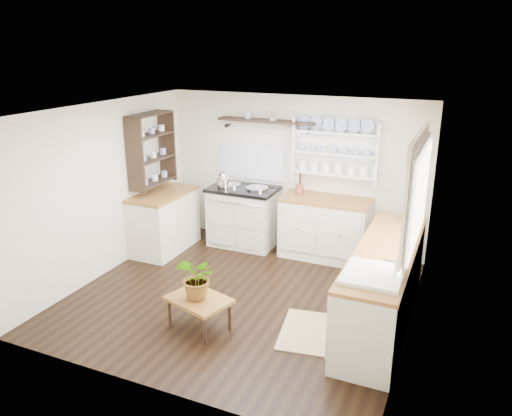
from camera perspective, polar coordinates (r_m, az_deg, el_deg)
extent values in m
cube|color=black|center=(6.33, -1.72, -10.04)|extent=(4.00, 3.80, 0.01)
cube|color=beige|center=(7.56, 4.36, 4.08)|extent=(4.00, 0.02, 2.30)
cube|color=beige|center=(5.37, 17.86, -2.84)|extent=(0.02, 3.80, 2.30)
cube|color=beige|center=(6.93, -16.96, 1.99)|extent=(0.02, 3.80, 2.30)
cube|color=white|center=(5.61, -1.95, 11.08)|extent=(4.00, 3.80, 0.01)
cube|color=white|center=(5.41, 17.98, 1.21)|extent=(0.04, 1.40, 1.00)
cube|color=white|center=(5.41, 17.77, 1.24)|extent=(0.02, 1.50, 1.10)
cube|color=beige|center=(5.28, 18.17, 7.29)|extent=(0.04, 1.55, 0.18)
cube|color=beige|center=(7.72, -1.42, -1.10)|extent=(0.99, 0.64, 0.87)
cube|color=black|center=(7.58, -1.45, 2.18)|extent=(1.03, 0.68, 0.05)
cylinder|color=silver|center=(7.67, -3.00, 2.65)|extent=(0.34, 0.34, 0.03)
cylinder|color=silver|center=(7.48, 0.13, 2.28)|extent=(0.34, 0.34, 0.03)
cylinder|color=silver|center=(7.31, -2.64, 0.51)|extent=(0.89, 0.02, 0.02)
cube|color=silver|center=(7.33, 7.87, -2.34)|extent=(1.25, 0.60, 0.88)
cube|color=brown|center=(7.19, 8.02, 0.95)|extent=(1.27, 0.63, 0.04)
cube|color=silver|center=(5.78, 14.30, -8.69)|extent=(0.60, 2.40, 0.88)
cube|color=brown|center=(5.59, 14.66, -4.67)|extent=(0.62, 2.43, 0.04)
cube|color=white|center=(4.95, 13.11, -8.70)|extent=(0.55, 0.60, 0.28)
cylinder|color=silver|center=(4.84, 15.62, -6.93)|extent=(0.02, 0.02, 0.22)
cube|color=silver|center=(7.65, -10.44, -1.58)|extent=(0.60, 1.10, 0.88)
cube|color=brown|center=(7.51, -10.63, 1.58)|extent=(0.62, 1.13, 0.04)
cube|color=white|center=(7.27, 9.25, 6.55)|extent=(1.20, 0.03, 0.90)
cube|color=white|center=(7.18, 9.06, 6.42)|extent=(1.20, 0.22, 0.02)
cylinder|color=navy|center=(7.14, 9.19, 8.55)|extent=(0.20, 0.02, 0.20)
cube|color=black|center=(7.43, 1.21, 9.93)|extent=(1.50, 0.24, 0.04)
cone|color=black|center=(7.77, -3.09, 9.47)|extent=(0.06, 0.20, 0.06)
cone|color=black|center=(7.29, 6.20, 8.80)|extent=(0.06, 0.20, 0.06)
cube|color=black|center=(7.43, -11.84, 6.65)|extent=(0.28, 0.80, 1.05)
cylinder|color=brown|center=(7.35, 4.95, 2.24)|extent=(0.11, 0.11, 0.13)
cube|color=brown|center=(5.57, -6.55, -10.38)|extent=(0.78, 0.65, 0.04)
cylinder|color=black|center=(5.75, -9.85, -11.67)|extent=(0.04, 0.04, 0.32)
cylinder|color=black|center=(5.96, -7.03, -10.38)|extent=(0.04, 0.04, 0.32)
cylinder|color=black|center=(5.38, -5.87, -13.77)|extent=(0.04, 0.04, 0.32)
cylinder|color=black|center=(5.60, -3.02, -12.26)|extent=(0.04, 0.04, 0.32)
imported|color=#3F7233|center=(5.45, -6.65, -7.91)|extent=(0.56, 0.52, 0.50)
cube|color=#9C7B5B|center=(5.65, 5.81, -13.85)|extent=(0.68, 0.93, 0.02)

